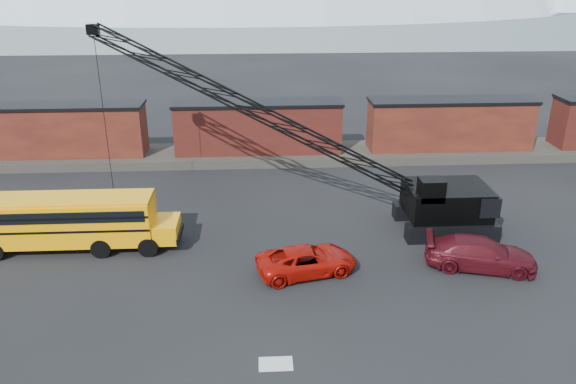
% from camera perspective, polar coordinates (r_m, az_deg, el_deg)
% --- Properties ---
extents(ground, '(160.00, 160.00, 0.00)m').
position_cam_1_polar(ground, '(27.33, -2.62, -11.76)').
color(ground, black).
rests_on(ground, ground).
extents(gravel_berm, '(120.00, 5.00, 0.70)m').
position_cam_1_polar(gravel_berm, '(47.07, -2.98, 3.80)').
color(gravel_berm, '#49433C').
rests_on(gravel_berm, ground).
extents(boxcar_west_near, '(13.70, 3.10, 4.17)m').
position_cam_1_polar(boxcar_west_near, '(49.03, -22.19, 5.87)').
color(boxcar_west_near, '#421513').
rests_on(boxcar_west_near, gravel_berm).
extents(boxcar_mid, '(13.70, 3.10, 4.17)m').
position_cam_1_polar(boxcar_mid, '(46.35, -3.04, 6.63)').
color(boxcar_mid, '#531817').
rests_on(boxcar_mid, gravel_berm).
extents(boxcar_east_near, '(13.70, 3.10, 4.17)m').
position_cam_1_polar(boxcar_east_near, '(49.05, 16.12, 6.66)').
color(boxcar_east_near, '#421513').
rests_on(boxcar_east_near, gravel_berm).
extents(snow_patch, '(1.40, 0.90, 0.02)m').
position_cam_1_polar(snow_patch, '(24.12, -1.25, -17.05)').
color(snow_patch, silver).
rests_on(snow_patch, ground).
extents(school_bus, '(11.65, 2.65, 3.19)m').
position_cam_1_polar(school_bus, '(34.02, -21.27, -2.69)').
color(school_bus, '#FF9F05').
rests_on(school_bus, ground).
extents(red_pickup, '(5.73, 3.64, 1.47)m').
position_cam_1_polar(red_pickup, '(29.79, 1.91, -6.96)').
color(red_pickup, '#B11008').
rests_on(red_pickup, ground).
extents(maroon_suv, '(6.21, 3.70, 1.69)m').
position_cam_1_polar(maroon_suv, '(31.93, 18.99, -5.93)').
color(maroon_suv, '#4D0D16').
rests_on(maroon_suv, ground).
extents(crawler_crane, '(24.20, 6.65, 12.12)m').
position_cam_1_polar(crawler_crane, '(33.89, -2.49, 7.86)').
color(crawler_crane, black).
rests_on(crawler_crane, ground).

